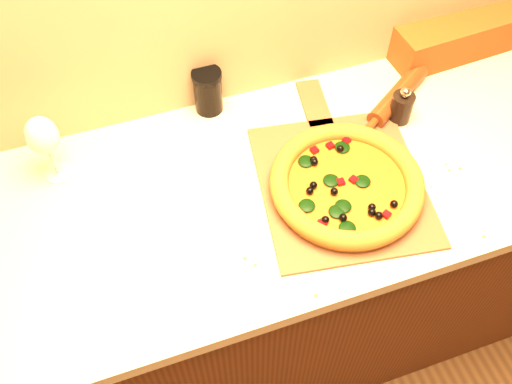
% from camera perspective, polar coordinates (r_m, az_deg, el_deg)
% --- Properties ---
extents(cabinet, '(2.80, 0.65, 0.86)m').
position_cam_1_polar(cabinet, '(1.80, 1.31, -8.25)').
color(cabinet, '#4C2210').
rests_on(cabinet, ground).
extents(countertop, '(2.84, 0.68, 0.04)m').
position_cam_1_polar(countertop, '(1.41, 1.64, 0.29)').
color(countertop, beige).
rests_on(countertop, cabinet).
extents(pizza_peel, '(0.46, 0.62, 0.01)m').
position_cam_1_polar(pizza_peel, '(1.42, 8.37, 1.27)').
color(pizza_peel, brown).
rests_on(pizza_peel, countertop).
extents(pizza, '(0.37, 0.37, 0.05)m').
position_cam_1_polar(pizza, '(1.37, 9.04, 0.78)').
color(pizza, '#B07A2C').
rests_on(pizza, pizza_peel).
extents(pepper_grinder, '(0.06, 0.06, 0.11)m').
position_cam_1_polar(pepper_grinder, '(1.56, 14.35, 8.26)').
color(pepper_grinder, black).
rests_on(pepper_grinder, countertop).
extents(rolling_pin, '(0.31, 0.22, 0.05)m').
position_cam_1_polar(rolling_pin, '(1.62, 14.05, 9.48)').
color(rolling_pin, '#532A0E').
rests_on(rolling_pin, countertop).
extents(bread_bag, '(0.42, 0.16, 0.11)m').
position_cam_1_polar(bread_bag, '(1.81, 19.69, 14.59)').
color(bread_bag, maroon).
rests_on(bread_bag, countertop).
extents(wine_glass, '(0.08, 0.08, 0.19)m').
position_cam_1_polar(wine_glass, '(1.40, -20.55, 5.17)').
color(wine_glass, silver).
rests_on(wine_glass, countertop).
extents(dark_jar, '(0.08, 0.08, 0.13)m').
position_cam_1_polar(dark_jar, '(1.53, -4.83, 10.04)').
color(dark_jar, black).
rests_on(dark_jar, countertop).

